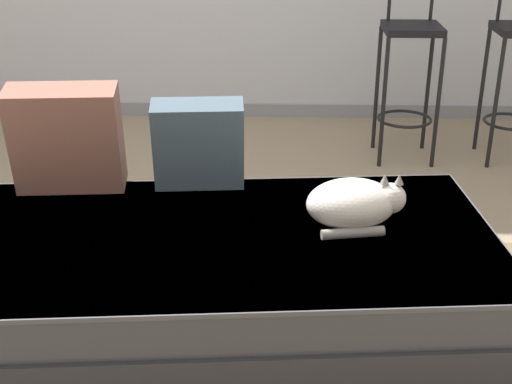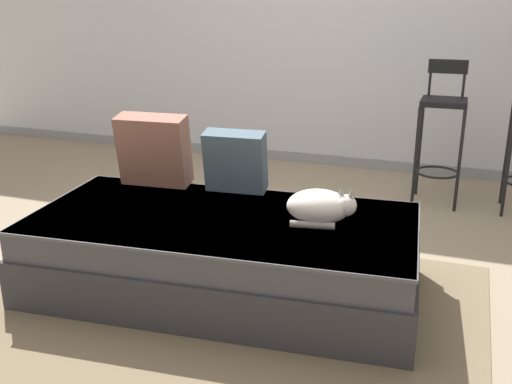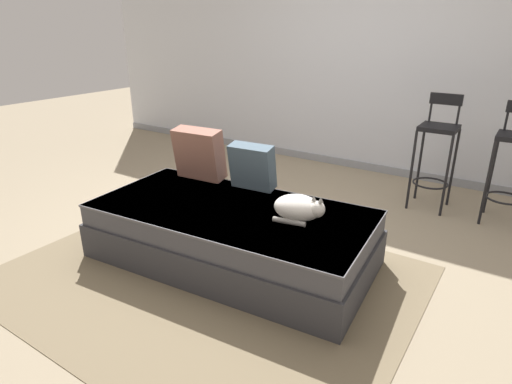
{
  "view_description": "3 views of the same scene",
  "coord_description": "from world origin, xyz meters",
  "px_view_note": "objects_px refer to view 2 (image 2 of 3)",
  "views": [
    {
      "loc": [
        0.22,
        -2.59,
        1.58
      ],
      "look_at": [
        0.15,
        -0.3,
        0.54
      ],
      "focal_mm": 50.0,
      "sensor_mm": 36.0,
      "label": 1
    },
    {
      "loc": [
        1.14,
        -3.08,
        1.54
      ],
      "look_at": [
        0.15,
        -0.3,
        0.54
      ],
      "focal_mm": 42.0,
      "sensor_mm": 36.0,
      "label": 2
    },
    {
      "loc": [
        1.69,
        -2.63,
        1.64
      ],
      "look_at": [
        0.15,
        -0.3,
        0.54
      ],
      "focal_mm": 30.0,
      "sensor_mm": 36.0,
      "label": 3
    }
  ],
  "objects_px": {
    "couch": "(223,253)",
    "throw_pillow_middle": "(235,161)",
    "throw_pillow_corner": "(154,150)",
    "bar_stool_near_window": "(442,124)",
    "cat": "(321,207)"
  },
  "relations": [
    {
      "from": "couch",
      "to": "throw_pillow_middle",
      "type": "height_order",
      "value": "throw_pillow_middle"
    },
    {
      "from": "throw_pillow_middle",
      "to": "throw_pillow_corner",
      "type": "bearing_deg",
      "value": -175.25
    },
    {
      "from": "throw_pillow_middle",
      "to": "bar_stool_near_window",
      "type": "height_order",
      "value": "bar_stool_near_window"
    },
    {
      "from": "couch",
      "to": "cat",
      "type": "height_order",
      "value": "cat"
    },
    {
      "from": "throw_pillow_corner",
      "to": "throw_pillow_middle",
      "type": "xyz_separation_m",
      "value": [
        0.5,
        0.04,
        -0.03
      ]
    },
    {
      "from": "throw_pillow_corner",
      "to": "cat",
      "type": "bearing_deg",
      "value": -13.83
    },
    {
      "from": "couch",
      "to": "cat",
      "type": "bearing_deg",
      "value": 10.12
    },
    {
      "from": "cat",
      "to": "throw_pillow_corner",
      "type": "bearing_deg",
      "value": 166.17
    },
    {
      "from": "cat",
      "to": "bar_stool_near_window",
      "type": "height_order",
      "value": "bar_stool_near_window"
    },
    {
      "from": "throw_pillow_corner",
      "to": "cat",
      "type": "relative_size",
      "value": 1.17
    },
    {
      "from": "couch",
      "to": "throw_pillow_middle",
      "type": "bearing_deg",
      "value": 101.86
    },
    {
      "from": "couch",
      "to": "throw_pillow_corner",
      "type": "xyz_separation_m",
      "value": [
        -0.59,
        0.36,
        0.42
      ]
    },
    {
      "from": "throw_pillow_corner",
      "to": "cat",
      "type": "xyz_separation_m",
      "value": [
        1.08,
        -0.27,
        -0.13
      ]
    },
    {
      "from": "throw_pillow_middle",
      "to": "bar_stool_near_window",
      "type": "bearing_deg",
      "value": 54.07
    },
    {
      "from": "couch",
      "to": "throw_pillow_corner",
      "type": "height_order",
      "value": "throw_pillow_corner"
    }
  ]
}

